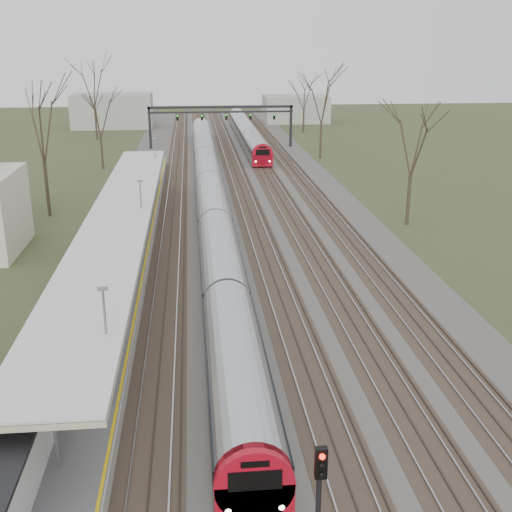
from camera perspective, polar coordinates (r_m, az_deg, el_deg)
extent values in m
cube|color=#474442|center=(66.14, -2.02, 5.54)|extent=(24.00, 160.00, 0.10)
cube|color=#4C3828|center=(66.03, -7.25, 5.41)|extent=(2.60, 160.00, 0.06)
cube|color=gray|center=(66.04, -7.88, 5.45)|extent=(0.07, 160.00, 0.12)
cube|color=gray|center=(65.99, -6.63, 5.49)|extent=(0.07, 160.00, 0.12)
cube|color=#4C3828|center=(66.02, -4.20, 5.51)|extent=(2.60, 160.00, 0.06)
cube|color=gray|center=(65.99, -4.82, 5.55)|extent=(0.07, 160.00, 0.12)
cube|color=gray|center=(66.03, -3.57, 5.59)|extent=(0.07, 160.00, 0.12)
cube|color=#4C3828|center=(66.20, -1.16, 5.59)|extent=(2.60, 160.00, 0.06)
cube|color=gray|center=(66.13, -1.78, 5.63)|extent=(0.07, 160.00, 0.12)
cube|color=gray|center=(66.24, -0.53, 5.66)|extent=(0.07, 160.00, 0.12)
cube|color=#4C3828|center=(66.56, 1.86, 5.66)|extent=(2.60, 160.00, 0.06)
cube|color=gray|center=(66.46, 1.25, 5.70)|extent=(0.07, 160.00, 0.12)
cube|color=gray|center=(66.64, 2.48, 5.73)|extent=(0.07, 160.00, 0.12)
cube|color=#4C3828|center=(67.11, 4.84, 5.71)|extent=(2.60, 160.00, 0.06)
cube|color=gray|center=(66.97, 4.24, 5.76)|extent=(0.07, 160.00, 0.12)
cube|color=gray|center=(67.23, 5.45, 5.77)|extent=(0.07, 160.00, 0.12)
cube|color=#9E9B93|center=(49.24, -11.22, 1.11)|extent=(3.50, 69.00, 1.00)
cylinder|color=slate|center=(23.51, -17.43, -14.50)|extent=(0.14, 0.14, 3.00)
cylinder|color=slate|center=(30.42, -14.60, -6.31)|extent=(0.14, 0.14, 3.00)
cylinder|color=slate|center=(37.77, -12.89, -1.22)|extent=(0.14, 0.14, 3.00)
cylinder|color=slate|center=(45.33, -11.75, 2.20)|extent=(0.14, 0.14, 3.00)
cylinder|color=slate|center=(53.02, -10.94, 4.63)|extent=(0.14, 0.14, 3.00)
cylinder|color=slate|center=(60.80, -10.32, 6.44)|extent=(0.14, 0.14, 3.00)
cube|color=silver|center=(43.96, -12.00, 3.77)|extent=(4.10, 50.00, 0.12)
cube|color=beige|center=(44.01, -11.99, 3.56)|extent=(4.10, 50.00, 0.25)
cube|color=black|center=(95.23, -9.41, 11.13)|extent=(0.35, 0.35, 6.00)
cube|color=black|center=(96.17, 3.11, 11.42)|extent=(0.35, 0.35, 6.00)
cube|color=black|center=(94.83, -3.15, 13.08)|extent=(21.00, 0.35, 0.35)
cube|color=black|center=(94.90, -3.14, 12.66)|extent=(21.00, 0.25, 0.25)
cube|color=black|center=(94.70, -7.00, 12.11)|extent=(0.32, 0.22, 0.85)
sphere|color=#0CFF19|center=(94.53, -7.00, 12.26)|extent=(0.16, 0.16, 0.16)
cube|color=black|center=(94.69, -4.83, 12.18)|extent=(0.32, 0.22, 0.85)
sphere|color=#0CFF19|center=(94.52, -4.83, 12.33)|extent=(0.16, 0.16, 0.16)
cube|color=black|center=(94.82, -2.67, 12.24)|extent=(0.32, 0.22, 0.85)
sphere|color=#0CFF19|center=(94.65, -2.67, 12.38)|extent=(0.16, 0.16, 0.16)
cube|color=black|center=(95.07, -0.51, 12.27)|extent=(0.32, 0.22, 0.85)
sphere|color=#0CFF19|center=(94.90, -0.50, 12.41)|extent=(0.16, 0.16, 0.16)
cube|color=black|center=(95.45, 1.63, 12.29)|extent=(0.32, 0.22, 0.85)
sphere|color=#0CFF19|center=(95.29, 1.64, 12.43)|extent=(0.16, 0.16, 0.16)
cylinder|color=#2D231C|center=(60.04, -18.07, 5.65)|extent=(0.30, 0.30, 4.95)
cylinder|color=#2D231C|center=(55.88, 13.41, 4.91)|extent=(0.30, 0.30, 4.50)
cube|color=#ADAFB8|center=(63.26, -4.15, 5.87)|extent=(2.55, 90.00, 1.60)
cylinder|color=#ADAFB8|center=(63.12, -4.16, 6.44)|extent=(2.60, 89.70, 2.60)
cube|color=black|center=(63.10, -4.16, 6.53)|extent=(2.62, 89.40, 0.55)
cube|color=#A50919|center=(21.89, -0.15, -21.00)|extent=(2.55, 0.50, 1.50)
cylinder|color=#A50919|center=(21.49, -0.16, -19.48)|extent=(2.60, 0.60, 2.60)
cube|color=black|center=(21.10, -0.09, -19.29)|extent=(1.70, 0.12, 0.70)
sphere|color=white|center=(21.76, -2.49, -21.66)|extent=(0.22, 0.22, 0.22)
sphere|color=white|center=(21.89, 2.29, -21.38)|extent=(0.22, 0.22, 0.22)
cube|color=black|center=(63.47, -4.13, 5.05)|extent=(1.80, 89.00, 0.35)
cube|color=#ADAFB8|center=(101.58, -0.83, 10.75)|extent=(2.55, 45.00, 1.60)
cylinder|color=#ADAFB8|center=(101.49, -0.83, 11.11)|extent=(2.60, 44.70, 2.60)
cube|color=black|center=(101.48, -0.83, 11.17)|extent=(2.62, 44.40, 0.55)
cube|color=#A50919|center=(79.56, 0.58, 8.51)|extent=(2.55, 0.50, 1.50)
cylinder|color=#A50919|center=(79.49, 0.58, 9.02)|extent=(2.60, 0.60, 2.60)
cube|color=black|center=(79.18, 0.60, 9.20)|extent=(1.70, 0.12, 0.70)
sphere|color=white|center=(79.30, -0.02, 8.41)|extent=(0.22, 0.22, 0.22)
sphere|color=white|center=(79.48, 1.21, 8.43)|extent=(0.22, 0.22, 0.22)
cube|color=black|center=(101.71, -0.83, 10.23)|extent=(1.80, 44.00, 0.35)
cylinder|color=black|center=(20.36, 5.56, -21.20)|extent=(0.16, 0.16, 4.00)
cube|color=black|center=(19.26, 5.80, -17.82)|extent=(0.35, 0.22, 1.00)
sphere|color=#FF0C05|center=(18.98, 5.91, -17.32)|extent=(0.18, 0.18, 0.18)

